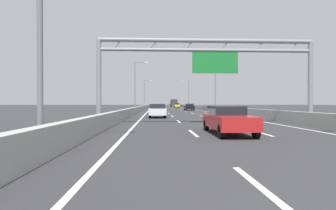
{
  "coord_description": "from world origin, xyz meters",
  "views": [
    {
      "loc": [
        -3.76,
        -1.53,
        1.59
      ],
      "look_at": [
        -0.37,
        73.04,
        1.02
      ],
      "focal_mm": 28.93,
      "sensor_mm": 36.0,
      "label": 1
    }
  ],
  "objects_px": {
    "black_car": "(189,107)",
    "red_car": "(228,119)",
    "streetlamp_right_far": "(188,92)",
    "box_truck": "(174,103)",
    "yellow_car": "(177,105)",
    "streetlamp_left_far": "(145,92)",
    "streetlamp_right_mid": "(214,83)",
    "white_car": "(157,111)",
    "sign_gantry": "(208,59)",
    "streetlamp_left_mid": "(136,83)"
  },
  "relations": [
    {
      "from": "black_car",
      "to": "red_car",
      "type": "bearing_deg",
      "value": -94.53
    },
    {
      "from": "streetlamp_right_far",
      "to": "box_truck",
      "type": "relative_size",
      "value": 1.12
    },
    {
      "from": "streetlamp_right_far",
      "to": "yellow_car",
      "type": "distance_m",
      "value": 6.5
    },
    {
      "from": "streetlamp_left_far",
      "to": "streetlamp_right_far",
      "type": "relative_size",
      "value": 1.0
    },
    {
      "from": "streetlamp_left_far",
      "to": "streetlamp_right_mid",
      "type": "bearing_deg",
      "value": -70.43
    },
    {
      "from": "yellow_car",
      "to": "red_car",
      "type": "bearing_deg",
      "value": -92.58
    },
    {
      "from": "box_truck",
      "to": "black_car",
      "type": "bearing_deg",
      "value": -90.19
    },
    {
      "from": "streetlamp_right_mid",
      "to": "box_truck",
      "type": "xyz_separation_m",
      "value": [
        -3.87,
        58.59,
        -3.74
      ]
    },
    {
      "from": "streetlamp_right_mid",
      "to": "white_car",
      "type": "xyz_separation_m",
      "value": [
        -11.04,
        -22.1,
        -4.64
      ]
    },
    {
      "from": "sign_gantry",
      "to": "streetlamp_right_mid",
      "type": "bearing_deg",
      "value": 76.81
    },
    {
      "from": "streetlamp_right_mid",
      "to": "white_car",
      "type": "bearing_deg",
      "value": -116.55
    },
    {
      "from": "streetlamp_left_far",
      "to": "white_car",
      "type": "height_order",
      "value": "streetlamp_left_far"
    },
    {
      "from": "sign_gantry",
      "to": "white_car",
      "type": "distance_m",
      "value": 10.88
    },
    {
      "from": "streetlamp_left_far",
      "to": "box_truck",
      "type": "distance_m",
      "value": 20.29
    },
    {
      "from": "white_car",
      "to": "yellow_car",
      "type": "bearing_deg",
      "value": 83.55
    },
    {
      "from": "sign_gantry",
      "to": "yellow_car",
      "type": "height_order",
      "value": "sign_gantry"
    },
    {
      "from": "streetlamp_right_mid",
      "to": "streetlamp_left_far",
      "type": "bearing_deg",
      "value": 109.57
    },
    {
      "from": "streetlamp_right_far",
      "to": "streetlamp_left_far",
      "type": "bearing_deg",
      "value": 180.0
    },
    {
      "from": "streetlamp_left_far",
      "to": "box_truck",
      "type": "bearing_deg",
      "value": 56.31
    },
    {
      "from": "sign_gantry",
      "to": "streetlamp_left_mid",
      "type": "distance_m",
      "value": 32.4
    },
    {
      "from": "red_car",
      "to": "black_car",
      "type": "bearing_deg",
      "value": 85.47
    },
    {
      "from": "streetlamp_right_mid",
      "to": "black_car",
      "type": "xyz_separation_m",
      "value": [
        -4.04,
        6.33,
        -4.66
      ]
    },
    {
      "from": "white_car",
      "to": "black_car",
      "type": "height_order",
      "value": "white_car"
    },
    {
      "from": "yellow_car",
      "to": "red_car",
      "type": "height_order",
      "value": "yellow_car"
    },
    {
      "from": "white_car",
      "to": "red_car",
      "type": "relative_size",
      "value": 0.9
    },
    {
      "from": "white_car",
      "to": "streetlamp_right_far",
      "type": "bearing_deg",
      "value": 80.22
    },
    {
      "from": "streetlamp_right_far",
      "to": "yellow_car",
      "type": "bearing_deg",
      "value": -152.36
    },
    {
      "from": "streetlamp_right_mid",
      "to": "box_truck",
      "type": "distance_m",
      "value": 58.84
    },
    {
      "from": "red_car",
      "to": "yellow_car",
      "type": "bearing_deg",
      "value": 87.42
    },
    {
      "from": "sign_gantry",
      "to": "white_car",
      "type": "height_order",
      "value": "sign_gantry"
    },
    {
      "from": "sign_gantry",
      "to": "streetlamp_right_far",
      "type": "distance_m",
      "value": 73.87
    },
    {
      "from": "streetlamp_left_mid",
      "to": "streetlamp_right_far",
      "type": "distance_m",
      "value": 44.57
    },
    {
      "from": "sign_gantry",
      "to": "black_car",
      "type": "bearing_deg",
      "value": 84.96
    },
    {
      "from": "streetlamp_left_far",
      "to": "streetlamp_right_far",
      "type": "xyz_separation_m",
      "value": [
        14.93,
        0.0,
        0.0
      ]
    },
    {
      "from": "streetlamp_right_mid",
      "to": "yellow_car",
      "type": "height_order",
      "value": "streetlamp_right_mid"
    },
    {
      "from": "white_car",
      "to": "black_car",
      "type": "bearing_deg",
      "value": 76.16
    },
    {
      "from": "box_truck",
      "to": "streetlamp_left_mid",
      "type": "bearing_deg",
      "value": -100.69
    },
    {
      "from": "sign_gantry",
      "to": "white_car",
      "type": "relative_size",
      "value": 3.85
    },
    {
      "from": "sign_gantry",
      "to": "box_truck",
      "type": "relative_size",
      "value": 1.91
    },
    {
      "from": "streetlamp_right_far",
      "to": "red_car",
      "type": "xyz_separation_m",
      "value": [
        -7.53,
        -79.64,
        -4.65
      ]
    },
    {
      "from": "streetlamp_right_far",
      "to": "box_truck",
      "type": "xyz_separation_m",
      "value": [
        -3.87,
        16.59,
        -3.74
      ]
    },
    {
      "from": "streetlamp_left_far",
      "to": "sign_gantry",
      "type": "bearing_deg",
      "value": -84.13
    },
    {
      "from": "yellow_car",
      "to": "sign_gantry",
      "type": "bearing_deg",
      "value": -92.68
    },
    {
      "from": "white_car",
      "to": "streetlamp_left_far",
      "type": "bearing_deg",
      "value": 93.47
    },
    {
      "from": "streetlamp_right_mid",
      "to": "streetlamp_right_far",
      "type": "xyz_separation_m",
      "value": [
        0.0,
        42.0,
        0.0
      ]
    },
    {
      "from": "sign_gantry",
      "to": "yellow_car",
      "type": "xyz_separation_m",
      "value": [
        3.34,
        71.38,
        -4.07
      ]
    },
    {
      "from": "streetlamp_left_far",
      "to": "red_car",
      "type": "relative_size",
      "value": 2.04
    },
    {
      "from": "sign_gantry",
      "to": "streetlamp_right_mid",
      "type": "height_order",
      "value": "streetlamp_right_mid"
    },
    {
      "from": "sign_gantry",
      "to": "streetlamp_left_far",
      "type": "bearing_deg",
      "value": 95.87
    },
    {
      "from": "streetlamp_left_far",
      "to": "black_car",
      "type": "xyz_separation_m",
      "value": [
        10.89,
        -35.67,
        -4.66
      ]
    }
  ]
}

